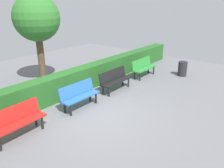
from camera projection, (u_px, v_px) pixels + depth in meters
The scene contains 8 objects.
ground_plane at pixel (95, 112), 7.44m from camera, with size 17.76×17.76×0.00m, color slate.
bench_green at pixel (143, 67), 10.74m from camera, with size 1.54×0.49×0.86m.
bench_black at pixel (115, 79), 9.08m from camera, with size 1.62×0.48×0.86m.
bench_blue at pixel (79, 94), 7.61m from camera, with size 1.48×0.48×0.86m.
bench_red at pixel (16, 121), 5.96m from camera, with size 1.58×0.53×0.86m.
hedge_row at pixel (78, 80), 9.03m from camera, with size 13.76×0.57×0.94m, color #266023.
tree_near at pixel (37, 19), 9.17m from camera, with size 1.92×1.92×3.76m.
trash_bin at pixel (182, 69), 10.88m from camera, with size 0.43×0.43×0.71m, color #262628.
Camera 1 is at (4.80, 4.61, 3.50)m, focal length 35.85 mm.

